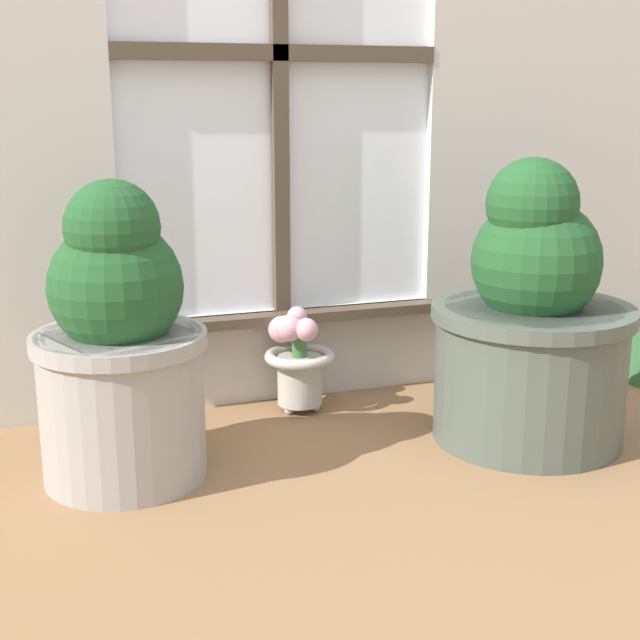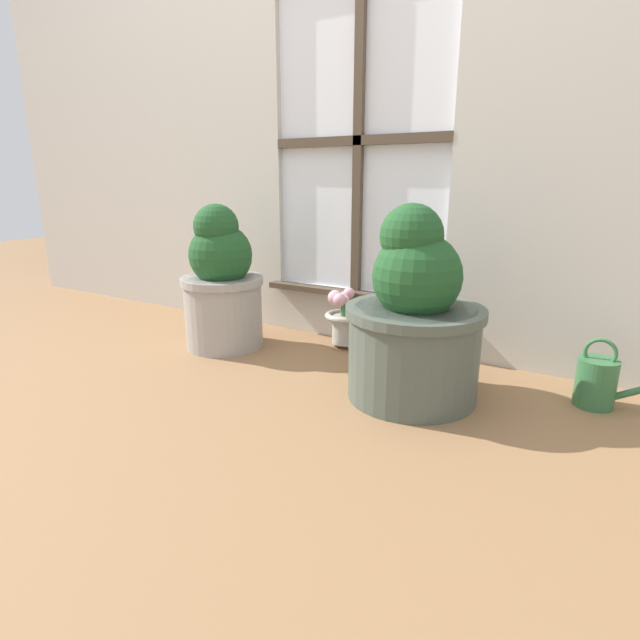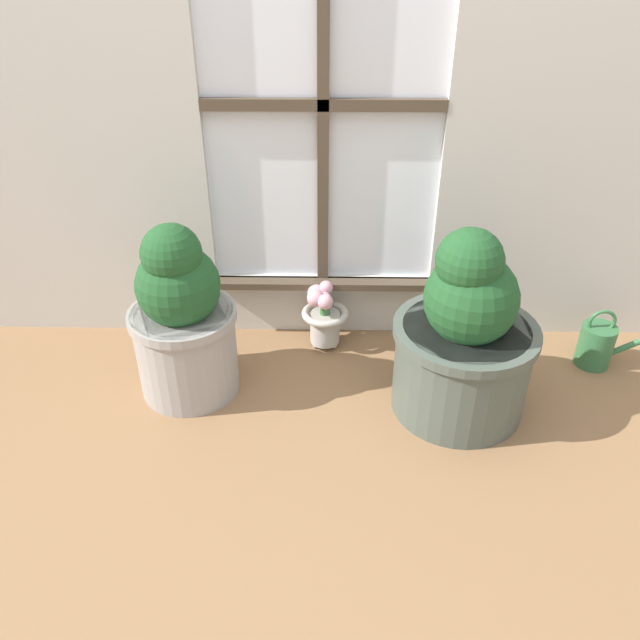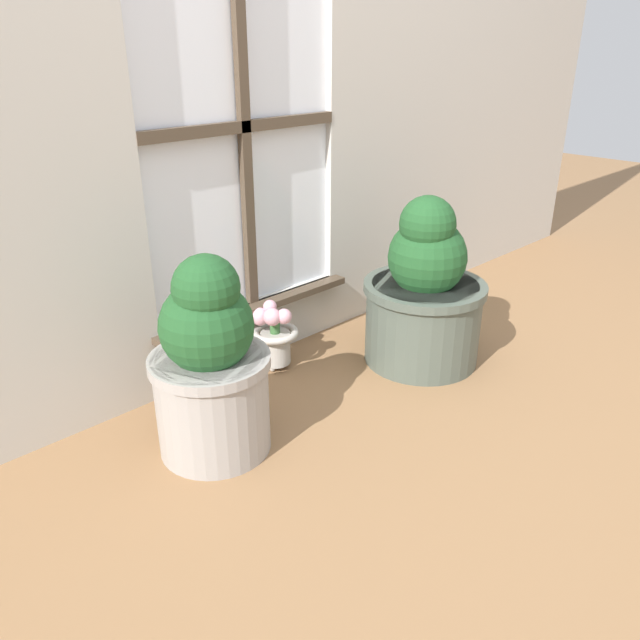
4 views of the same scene
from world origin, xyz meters
name	(u,v)px [view 1 (image 1 of 4)]	position (x,y,z in m)	size (l,w,h in m)	color
ground_plane	(368,490)	(0.00, 0.00, 0.00)	(10.00, 10.00, 0.00)	olive
potted_plant_left	(119,349)	(-0.42, 0.21, 0.26)	(0.33, 0.33, 0.58)	#9E9993
potted_plant_right	(531,328)	(0.42, 0.13, 0.25)	(0.42, 0.42, 0.60)	#4C564C
flower_vase	(297,359)	(0.00, 0.45, 0.13)	(0.16, 0.16, 0.24)	#BCB7AD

